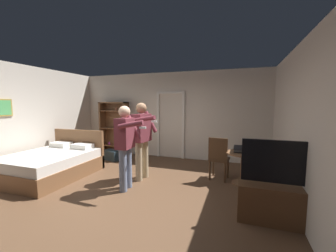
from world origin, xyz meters
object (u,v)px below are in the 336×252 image
side_table (243,162)px  person_blue_shirt (126,142)px  tv_flatscreen (279,199)px  person_striped_shirt (142,135)px  bookshelf (115,126)px  laptop (242,150)px  wooden_chair (219,157)px  suitcase_dark (112,155)px  bed (53,163)px  bottle_on_table (250,149)px

side_table → person_blue_shirt: person_blue_shirt is taller
tv_flatscreen → person_striped_shirt: size_ratio=0.70×
bookshelf → laptop: bearing=-20.2°
wooden_chair → suitcase_dark: bearing=168.4°
bed → bottle_on_table: size_ratio=7.91×
bed → side_table: size_ratio=2.79×
side_table → laptop: (-0.03, -0.04, 0.27)m
laptop → tv_flatscreen: bearing=-68.9°
bed → laptop: bed is taller
laptop → bottle_on_table: bottle_on_table is taller
tv_flatscreen → side_table: 1.49m
person_striped_shirt → bed: bearing=-166.7°
tv_flatscreen → bottle_on_table: 1.43m
tv_flatscreen → side_table: size_ratio=1.73×
bookshelf → side_table: (4.19, -1.49, -0.50)m
bookshelf → laptop: (4.16, -1.53, -0.22)m
bed → wooden_chair: bed is taller
side_table → bed: bearing=-167.7°
wooden_chair → person_striped_shirt: bearing=-163.3°
tv_flatscreen → person_striped_shirt: 2.92m
bed → person_striped_shirt: bearing=13.3°
side_table → wooden_chair: 0.52m
bookshelf → side_table: bearing=-19.6°
wooden_chair → person_striped_shirt: person_striped_shirt is taller
tv_flatscreen → person_blue_shirt: person_blue_shirt is taller
tv_flatscreen → suitcase_dark: (-4.30, 2.14, -0.21)m
bookshelf → bottle_on_table: bookshelf is taller
bottle_on_table → wooden_chair: bearing=167.7°
laptop → bottle_on_table: (0.17, -0.04, 0.05)m
bookshelf → tv_flatscreen: 5.53m
bookshelf → suitcase_dark: (0.38, -0.75, -0.82)m
person_blue_shirt → bed: bearing=176.4°
side_table → wooden_chair: bearing=173.0°
tv_flatscreen → wooden_chair: (-1.01, 1.46, 0.18)m
bookshelf → tv_flatscreen: (4.68, -2.89, -0.62)m
laptop → person_striped_shirt: (-2.15, -0.39, 0.28)m
side_table → bottle_on_table: (0.14, -0.08, 0.33)m
tv_flatscreen → bookshelf: bearing=148.3°
tv_flatscreen → bottle_on_table: tv_flatscreen is taller
bed → tv_flatscreen: bearing=-5.3°
wooden_chair → person_striped_shirt: size_ratio=0.56×
bottle_on_table → laptop: bearing=167.8°
bookshelf → suitcase_dark: size_ratio=3.24×
wooden_chair → suitcase_dark: 3.39m
wooden_chair → person_striped_shirt: 1.81m
laptop → wooden_chair: bearing=167.6°
laptop → person_striped_shirt: 2.21m
bed → laptop: (4.31, 0.90, 0.45)m
bookshelf → person_striped_shirt: bearing=-43.9°
bookshelf → bottle_on_table: size_ratio=7.19×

